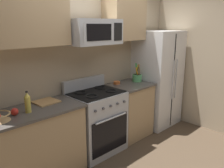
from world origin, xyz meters
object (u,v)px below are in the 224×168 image
at_px(bottle_oil, 28,103).
at_px(prep_bowl, 117,83).
at_px(range_oven, 96,121).
at_px(utensil_crock, 137,77).
at_px(microwave, 94,32).
at_px(apple_loose, 15,112).
at_px(refrigerator, 157,79).
at_px(cutting_board, 46,102).

height_order(bottle_oil, prep_bowl, bottle_oil).
bearing_deg(range_oven, utensil_crock, 2.48).
distance_m(microwave, apple_loose, 1.43).
xyz_separation_m(apple_loose, bottle_oil, (0.14, -0.02, 0.07)).
xyz_separation_m(microwave, utensil_crock, (0.98, 0.02, -0.79)).
distance_m(range_oven, refrigerator, 1.56).
bearing_deg(apple_loose, cutting_board, 18.62).
relative_size(utensil_crock, prep_bowl, 2.85).
bearing_deg(cutting_board, refrigerator, -3.85).
bearing_deg(microwave, cutting_board, 171.52).
height_order(microwave, utensil_crock, microwave).
distance_m(refrigerator, bottle_oil, 2.54).
xyz_separation_m(refrigerator, apple_loose, (-2.68, -0.00, 0.07)).
bearing_deg(apple_loose, refrigerator, 0.10).
distance_m(microwave, prep_bowl, 1.04).
bearing_deg(range_oven, apple_loose, -178.94).
bearing_deg(utensil_crock, bottle_oil, -177.66).
xyz_separation_m(range_oven, bottle_oil, (-1.03, -0.04, 0.55)).
bearing_deg(refrigerator, utensil_crock, 173.59).
distance_m(utensil_crock, bottle_oil, 2.01).
height_order(range_oven, bottle_oil, bottle_oil).
height_order(utensil_crock, bottle_oil, utensil_crock).
distance_m(microwave, utensil_crock, 1.26).
xyz_separation_m(range_oven, apple_loose, (-1.18, -0.02, 0.48)).
bearing_deg(range_oven, microwave, 90.04).
bearing_deg(bottle_oil, prep_bowl, 7.09).
height_order(cutting_board, prep_bowl, prep_bowl).
xyz_separation_m(microwave, cutting_board, (-0.72, 0.11, -0.85)).
relative_size(range_oven, cutting_board, 3.88).
height_order(utensil_crock, apple_loose, utensil_crock).
bearing_deg(prep_bowl, utensil_crock, -17.63).
relative_size(utensil_crock, apple_loose, 3.95).
height_order(apple_loose, bottle_oil, bottle_oil).
relative_size(range_oven, prep_bowl, 9.74).
bearing_deg(bottle_oil, cutting_board, 28.80).
xyz_separation_m(range_oven, microwave, (-0.00, 0.03, 1.30)).
height_order(microwave, bottle_oil, microwave).
distance_m(range_oven, utensil_crock, 1.11).
xyz_separation_m(cutting_board, bottle_oil, (-0.31, -0.17, 0.11)).
bearing_deg(prep_bowl, bottle_oil, -172.91).
xyz_separation_m(refrigerator, microwave, (-1.51, 0.04, 0.89)).
relative_size(utensil_crock, bottle_oil, 1.29).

